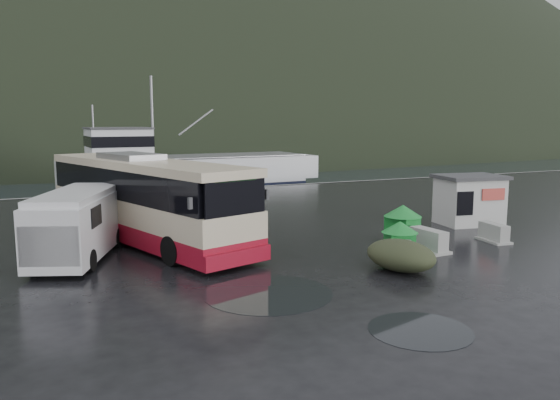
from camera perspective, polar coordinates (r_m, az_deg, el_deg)
name	(u,v)px	position (r m, az deg, el deg)	size (l,w,h in m)	color
ground	(256,256)	(20.34, -2.54, -5.86)	(160.00, 160.00, 0.00)	black
harbor_water	(74,143)	(128.67, -20.77, 5.56)	(300.00, 180.00, 0.02)	black
quay_edge	(152,192)	(39.36, -13.21, 0.83)	(160.00, 0.60, 1.50)	#999993
headland	(78,131)	(268.97, -20.36, 6.74)	(780.00, 540.00, 570.00)	black
coach_bus	(146,241)	(23.53, -13.86, -4.14)	(3.18, 12.82, 3.63)	#C7B696
white_van	(80,258)	(21.24, -20.15, -5.76)	(2.06, 5.98, 2.50)	silver
waste_bin_left	(399,257)	(20.64, 12.32, -5.84)	(0.96, 0.96, 1.34)	#17832D
waste_bin_right	(402,242)	(23.15, 12.61, -4.30)	(1.11, 1.11, 1.55)	#17832D
dome_tent	(400,270)	(18.89, 12.45, -7.16)	(1.86, 2.60, 1.02)	#303721
ticket_kiosk	(468,224)	(27.99, 19.05, -2.39)	(3.05, 2.31, 2.38)	#BCBCB7
jersey_barrier_a	(407,264)	(19.68, 13.12, -6.56)	(0.76, 1.52, 0.76)	#999993
jersey_barrier_b	(428,251)	(21.83, 15.22, -5.17)	(0.86, 1.71, 0.86)	#999993
jersey_barrier_c	(493,241)	(24.36, 21.38, -4.06)	(0.76, 1.52, 0.76)	#999993
fishing_trawler	(187,177)	(49.01, -9.72, 2.37)	(25.10, 5.51, 10.04)	silver
puddles	(308,303)	(15.28, 2.95, -10.69)	(5.39, 7.22, 0.01)	black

